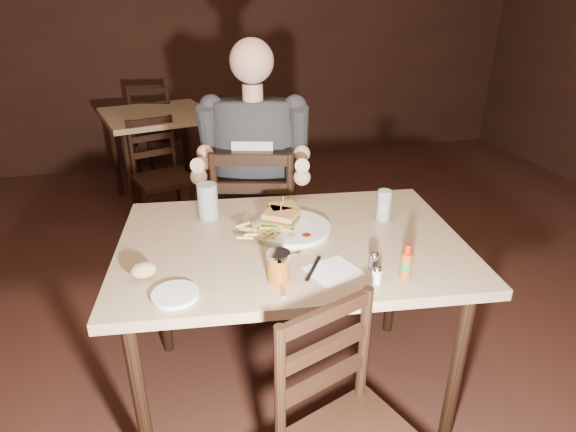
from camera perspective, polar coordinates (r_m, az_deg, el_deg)
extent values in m
plane|color=black|center=(2.30, 8.69, -21.11)|extent=(7.00, 7.00, 0.00)
plane|color=#351C14|center=(4.99, -7.01, 22.19)|extent=(6.00, 0.00, 6.00)
cube|color=tan|center=(1.88, 0.39, -3.39)|extent=(1.42, 1.03, 0.04)
cylinder|color=black|center=(1.84, -17.07, -20.36)|extent=(0.05, 0.05, 0.73)
cylinder|color=black|center=(2.39, -14.79, -8.26)|extent=(0.05, 0.05, 0.73)
cylinder|color=black|center=(1.99, 19.32, -16.83)|extent=(0.05, 0.05, 0.73)
cylinder|color=black|center=(2.50, 12.39, -6.36)|extent=(0.05, 0.05, 0.73)
cube|color=tan|center=(4.03, -15.27, 11.47)|extent=(0.96, 0.96, 0.04)
cylinder|color=black|center=(3.78, -18.13, 4.07)|extent=(0.04, 0.04, 0.73)
cylinder|color=black|center=(4.38, -19.77, 6.68)|extent=(0.04, 0.04, 0.73)
cylinder|color=black|center=(3.92, -8.96, 5.80)|extent=(0.04, 0.04, 0.73)
cylinder|color=black|center=(4.51, -11.73, 8.13)|extent=(0.04, 0.04, 0.73)
cylinder|color=white|center=(1.93, 0.47, -1.58)|extent=(0.34, 0.34, 0.02)
ellipsoid|color=maroon|center=(1.86, 2.20, -2.30)|extent=(0.04, 0.04, 0.01)
cylinder|color=silver|center=(2.04, -9.47, 1.70)|extent=(0.09, 0.09, 0.15)
cylinder|color=silver|center=(2.04, 11.29, 1.25)|extent=(0.06, 0.06, 0.13)
cube|color=white|center=(1.68, 5.38, -6.47)|extent=(0.20, 0.19, 0.00)
cube|color=silver|center=(1.62, -0.67, -7.47)|extent=(0.05, 0.21, 0.01)
cube|color=silver|center=(1.67, 3.03, -6.28)|extent=(0.10, 0.15, 0.01)
cylinder|color=white|center=(1.58, -13.21, -9.17)|extent=(0.16, 0.16, 0.01)
ellipsoid|color=tan|center=(1.68, -16.78, -6.15)|extent=(0.10, 0.08, 0.05)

